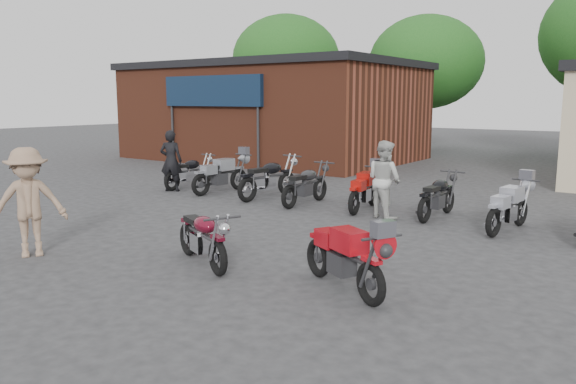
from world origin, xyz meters
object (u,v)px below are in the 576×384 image
Objects in this scene: row_bike_1 at (221,173)px; row_bike_4 at (365,188)px; row_bike_5 at (438,194)px; row_bike_6 at (509,205)px; row_bike_0 at (189,170)px; person_light at (384,179)px; person_dark at (171,161)px; sportbike at (344,253)px; vintage_motorcycle at (202,234)px; person_tan at (29,202)px; helmet at (196,246)px; row_bike_2 at (269,176)px; row_bike_3 at (306,183)px.

row_bike_4 is (4.58, 0.10, -0.04)m from row_bike_1.
row_bike_1 is 6.37m from row_bike_5.
row_bike_1 is 1.07× the size of row_bike_6.
row_bike_0 is 7.76m from row_bike_5.
row_bike_5 is (1.01, 0.71, -0.33)m from person_light.
row_bike_1 is at bearing 176.83° from person_dark.
person_light is 0.96× the size of row_bike_0.
vintage_motorcycle is at bearing -146.40° from sportbike.
row_bike_6 is at bearing -86.20° from row_bike_1.
helmet is at bearing -20.94° from person_tan.
vintage_motorcycle is 0.97× the size of row_bike_5.
person_dark is 1.56m from row_bike_1.
person_dark reaches higher than vintage_motorcycle.
helmet is at bearing 147.90° from row_bike_6.
row_bike_4 is 1.00× the size of row_bike_5.
row_bike_2 reaches higher than sportbike.
row_bike_6 is (8.04, -0.21, -0.04)m from row_bike_1.
person_tan reaches higher than helmet.
row_bike_2 is 6.36m from row_bike_6.
person_dark is 7.01m from person_tan.
row_bike_4 is (-0.78, 0.57, -0.34)m from person_light.
row_bike_3 is at bearing 159.59° from person_dark.
person_tan reaches higher than vintage_motorcycle.
row_bike_3 is 1.58m from row_bike_4.
row_bike_4 is at bearing 115.16° from vintage_motorcycle.
row_bike_1 is 1.68m from row_bike_2.
row_bike_2 reaches higher than row_bike_6.
person_tan is at bearing -136.03° from sportbike.
row_bike_4 is (2.80, 6.96, -0.39)m from person_tan.
vintage_motorcycle is 0.86× the size of row_bike_2.
sportbike is at bearing -121.70° from row_bike_1.
row_bike_0 is at bearing 81.52° from row_bike_4.
row_bike_0 is 5.97m from row_bike_4.
person_dark reaches higher than helmet.
row_bike_1 is 1.07× the size of row_bike_5.
vintage_motorcycle is at bearing 164.73° from row_bike_5.
person_tan is at bearing 90.14° from person_dark.
row_bike_4 is at bearing 159.98° from person_dark.
person_tan is 0.93× the size of row_bike_1.
row_bike_5 is at bearing -84.07° from row_bike_3.
row_bike_1 is (-3.96, 5.08, 0.48)m from helmet.
person_tan is at bearing -172.62° from row_bike_2.
person_light is 0.93× the size of row_bike_4.
row_bike_3 is 1.03× the size of row_bike_5.
row_bike_0 is at bearing 16.33° from person_light.
person_light is at bearing 73.02° from helmet.
row_bike_3 is (1.23, 6.75, -0.38)m from person_tan.
row_bike_6 is at bearing 82.35° from vintage_motorcycle.
row_bike_0 is at bearing 92.57° from row_bike_5.
row_bike_6 is (1.67, -0.44, -0.00)m from row_bike_5.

